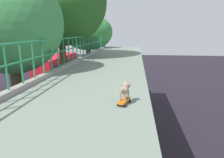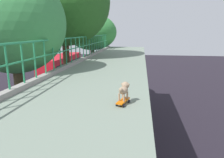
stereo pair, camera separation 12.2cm
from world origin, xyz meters
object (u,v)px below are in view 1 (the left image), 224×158
Objects in this scene: car_silver_seventh at (61,98)px; small_dog at (125,89)px; car_white_fifth at (23,131)px; city_bus at (57,67)px; toy_skateboard at (124,101)px.

small_dog reaches higher than car_silver_seventh.
car_silver_seventh is at bearing 89.06° from car_white_fifth.
city_bus is 22.26× the size of toy_skateboard.
car_white_fifth is 16.57m from city_bus.
city_bus reaches higher than car_white_fifth.
car_white_fifth is 9.34× the size of toy_skateboard.
small_dog reaches higher than car_white_fifth.
car_white_fifth is 10.93m from toy_skateboard.
car_silver_seventh is 10.52m from city_bus.
city_bus is (-3.98, 16.03, 1.29)m from car_white_fifth.
car_silver_seventh is (0.10, 6.42, 0.02)m from car_white_fifth.
toy_skateboard is at bearing -46.74° from car_white_fifth.
small_dog is (6.75, -7.10, 5.00)m from car_white_fifth.
small_dog is (6.65, -13.52, 4.98)m from car_silver_seventh.
toy_skateboard is 0.25m from small_dog.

